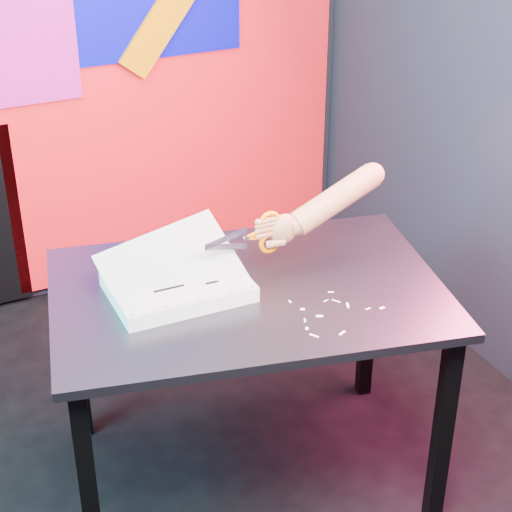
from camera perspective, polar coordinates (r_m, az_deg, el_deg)
room at (r=2.31m, az=-7.93°, el=9.09°), size 3.01×3.01×2.71m
backdrop at (r=3.79m, az=-14.00°, el=10.08°), size 2.88×0.05×2.08m
work_table at (r=2.71m, az=-0.57°, el=-3.79°), size 1.36×1.06×0.75m
printout_stack at (r=2.63m, az=-5.23°, el=-1.96°), size 0.43×0.31×0.22m
scissors at (r=2.66m, az=0.56°, el=1.51°), size 0.26×0.02×0.15m
hand_forearm at (r=2.74m, az=4.74°, el=3.49°), size 0.46×0.09×0.21m
paper_clippings at (r=2.54m, az=4.99°, el=-3.87°), size 0.27×0.23×0.00m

